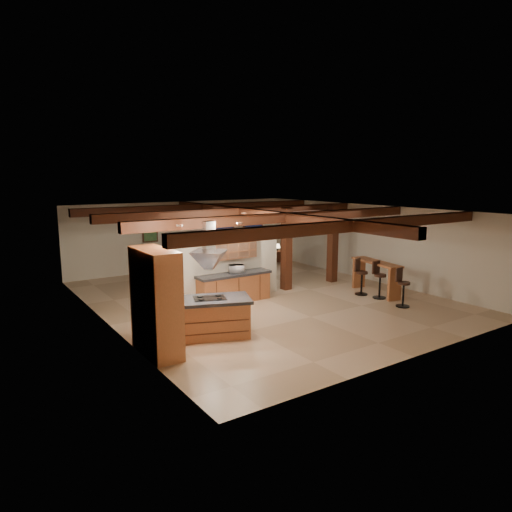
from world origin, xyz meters
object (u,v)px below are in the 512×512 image
Objects in this scene: sofa at (252,256)px; bar_counter at (376,272)px; dining_table at (239,274)px; kitchen_island at (210,317)px.

sofa is 0.94× the size of bar_counter.
dining_table is 3.84m from sofa.
sofa is at bearing 50.43° from kitchen_island.
kitchen_island is at bearing -175.11° from bar_counter.
kitchen_island is 9.86m from sofa.
sofa is (2.51, 2.90, -0.01)m from dining_table.
kitchen_island is 6.03m from dining_table.
bar_counter is at bearing 4.89° from kitchen_island.
kitchen_island is at bearing -149.25° from dining_table.
dining_table is 0.86× the size of sofa.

